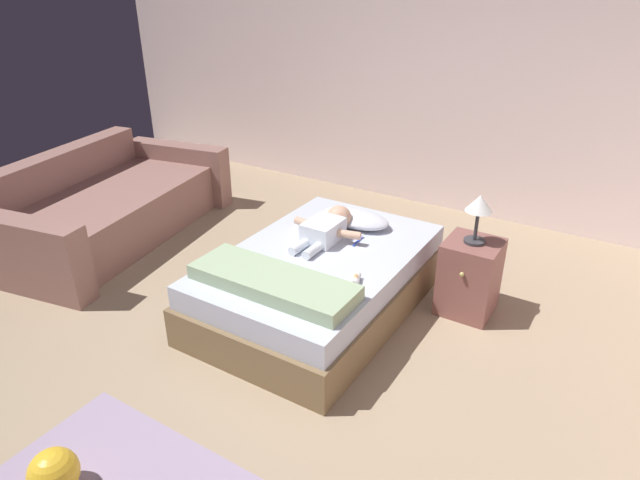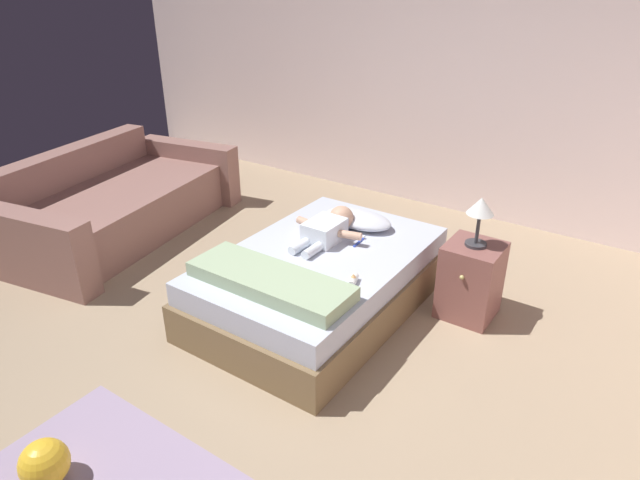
% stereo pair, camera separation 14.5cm
% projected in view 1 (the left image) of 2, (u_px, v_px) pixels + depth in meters
% --- Properties ---
extents(ground_plane, '(8.00, 8.00, 0.00)m').
position_uv_depth(ground_plane, '(255.00, 363.00, 3.37)').
color(ground_plane, tan).
extents(wall_behind_bed, '(8.00, 0.12, 2.64)m').
position_uv_depth(wall_behind_bed, '(448.00, 71.00, 5.07)').
color(wall_behind_bed, silver).
rests_on(wall_behind_bed, ground_plane).
extents(bed, '(1.17, 1.80, 0.43)m').
position_uv_depth(bed, '(320.00, 281.00, 3.84)').
color(bed, brown).
rests_on(bed, ground_plane).
extents(pillow, '(0.54, 0.30, 0.11)m').
position_uv_depth(pillow, '(355.00, 218.00, 4.13)').
color(pillow, silver).
rests_on(pillow, bed).
extents(baby, '(0.54, 0.63, 0.18)m').
position_uv_depth(baby, '(328.00, 227.00, 3.92)').
color(baby, white).
rests_on(baby, bed).
extents(toothbrush, '(0.03, 0.16, 0.02)m').
position_uv_depth(toothbrush, '(358.00, 241.00, 3.89)').
color(toothbrush, blue).
rests_on(toothbrush, bed).
extents(couch, '(1.51, 2.32, 0.73)m').
position_uv_depth(couch, '(105.00, 208.00, 4.87)').
color(couch, '#8F655C').
rests_on(couch, ground_plane).
extents(nightstand, '(0.36, 0.39, 0.53)m').
position_uv_depth(nightstand, '(469.00, 277.00, 3.78)').
color(nightstand, brown).
rests_on(nightstand, ground_plane).
extents(lamp, '(0.18, 0.18, 0.34)m').
position_uv_depth(lamp, '(479.00, 208.00, 3.55)').
color(lamp, '#333338').
rests_on(lamp, nightstand).
extents(toy_ball, '(0.23, 0.23, 0.23)m').
position_uv_depth(toy_ball, '(54.00, 473.00, 2.49)').
color(toy_ball, gold).
rests_on(toy_ball, rug).
extents(blanket, '(1.05, 0.36, 0.09)m').
position_uv_depth(blanket, '(273.00, 282.00, 3.31)').
color(blanket, '#9BB48C').
rests_on(blanket, bed).
extents(baby_bottle, '(0.08, 0.13, 0.07)m').
position_uv_depth(baby_bottle, '(356.00, 279.00, 3.37)').
color(baby_bottle, white).
rests_on(baby_bottle, bed).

